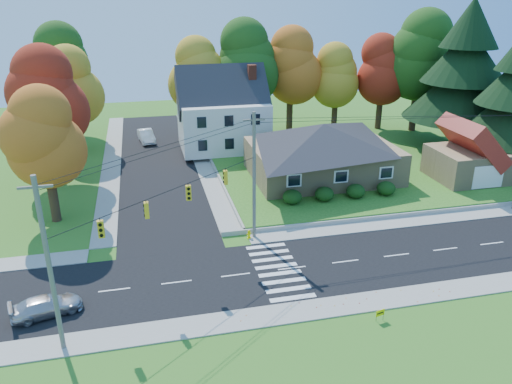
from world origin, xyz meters
TOP-DOWN VIEW (x-y plane):
  - ground at (0.00, 0.00)m, footprint 120.00×120.00m
  - road_main at (0.00, 0.00)m, footprint 90.00×8.00m
  - road_cross at (-8.00, 26.00)m, footprint 8.00×44.00m
  - sidewalk_north at (0.00, 5.00)m, footprint 90.00×2.00m
  - sidewalk_south at (0.00, -5.00)m, footprint 90.00×2.00m
  - lawn at (13.00, 21.00)m, footprint 30.00×30.00m
  - ranch_house at (8.00, 16.00)m, footprint 14.60×10.60m
  - colonial_house at (0.04, 28.00)m, footprint 10.40×8.40m
  - garage at (22.00, 11.99)m, footprint 7.30×6.30m
  - hedge_row at (7.50, 9.80)m, footprint 10.70×1.70m
  - traffic_infrastructure at (-0.15, 1.35)m, footprint 38.10×10.66m
  - tree_lot_0 at (-2.00, 34.00)m, footprint 6.72×6.72m
  - tree_lot_1 at (4.00, 33.00)m, footprint 7.84×7.84m
  - tree_lot_2 at (10.00, 34.00)m, footprint 7.28×7.28m
  - tree_lot_3 at (16.00, 33.00)m, footprint 6.16×6.16m
  - tree_lot_4 at (22.00, 32.00)m, footprint 6.72×6.72m
  - tree_lot_5 at (26.00, 30.00)m, footprint 8.40×8.40m
  - conifer_east_a at (27.00, 22.00)m, footprint 12.80×12.80m
  - tree_west_0 at (-17.00, 12.00)m, footprint 6.16×6.16m
  - tree_west_1 at (-18.00, 22.00)m, footprint 7.28×7.28m
  - tree_west_2 at (-17.00, 32.00)m, footprint 6.72×6.72m
  - tree_west_3 at (-19.00, 40.00)m, footprint 7.84×7.84m
  - silver_sedan at (-15.79, -1.77)m, footprint 4.37×2.65m
  - white_car at (-8.91, 34.16)m, footprint 2.28×4.87m
  - fire_hydrant at (-1.95, 5.05)m, footprint 0.42×0.33m
  - yard_sign at (3.27, -6.88)m, footprint 0.59×0.17m

SIDE VIEW (x-z plane):
  - ground at x=0.00m, z-range 0.00..0.00m
  - road_main at x=0.00m, z-range 0.00..0.02m
  - road_cross at x=-8.00m, z-range 0.00..0.02m
  - sidewalk_north at x=0.00m, z-range 0.00..0.08m
  - sidewalk_south at x=0.00m, z-range 0.00..0.08m
  - lawn at x=13.00m, z-range 0.00..0.50m
  - fire_hydrant at x=-1.95m, z-range -0.02..0.72m
  - yard_sign at x=3.27m, z-range 0.16..0.91m
  - silver_sedan at x=-15.79m, z-range 0.02..1.20m
  - white_car at x=-8.91m, z-range 0.02..1.57m
  - hedge_row at x=7.50m, z-range 0.50..1.77m
  - garage at x=22.00m, z-range 0.54..5.14m
  - ranch_house at x=8.00m, z-range 0.57..5.97m
  - colonial_house at x=0.04m, z-range -0.22..9.38m
  - traffic_infrastructure at x=-0.15m, z-range 0.15..10.15m
  - tree_west_0 at x=-17.00m, z-range 1.42..12.89m
  - tree_lot_3 at x=16.00m, z-range 1.92..13.39m
  - tree_west_2 at x=-17.00m, z-range 1.55..14.06m
  - tree_lot_0 at x=-2.00m, z-range 2.05..14.56m
  - tree_lot_4 at x=22.00m, z-range 2.05..14.56m
  - tree_west_1 at x=-18.00m, z-range 1.68..15.24m
  - tree_lot_2 at x=10.00m, z-range 2.18..15.74m
  - tree_west_3 at x=-19.00m, z-range 1.81..16.41m
  - conifer_east_a at x=27.00m, z-range 0.91..17.87m
  - tree_lot_1 at x=4.00m, z-range 2.31..16.91m
  - tree_lot_5 at x=26.00m, z-range 2.45..18.09m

